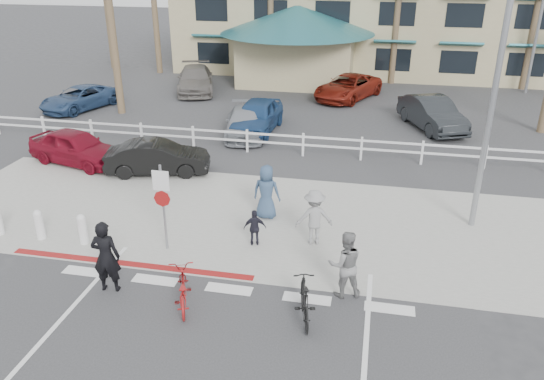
% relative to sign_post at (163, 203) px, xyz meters
% --- Properties ---
extents(ground, '(140.00, 140.00, 0.00)m').
position_rel_sign_post_xyz_m(ground, '(2.30, -2.20, -1.45)').
color(ground, '#333335').
extents(bike_path, '(12.00, 16.00, 0.01)m').
position_rel_sign_post_xyz_m(bike_path, '(2.30, -4.20, -1.45)').
color(bike_path, '#333335').
rests_on(bike_path, ground).
extents(sidewalk_plaza, '(22.00, 7.00, 0.01)m').
position_rel_sign_post_xyz_m(sidewalk_plaza, '(2.30, 2.30, -1.44)').
color(sidewalk_plaza, gray).
rests_on(sidewalk_plaza, ground).
extents(cross_street, '(40.00, 5.00, 0.01)m').
position_rel_sign_post_xyz_m(cross_street, '(2.30, 6.30, -1.45)').
color(cross_street, '#333335').
rests_on(cross_street, ground).
extents(parking_lot, '(50.00, 16.00, 0.01)m').
position_rel_sign_post_xyz_m(parking_lot, '(2.30, 15.80, -1.45)').
color(parking_lot, '#333335').
rests_on(parking_lot, ground).
extents(curb_red, '(7.00, 0.25, 0.02)m').
position_rel_sign_post_xyz_m(curb_red, '(-0.70, -1.00, -1.44)').
color(curb_red, maroon).
rests_on(curb_red, ground).
extents(rail_fence, '(29.40, 0.16, 1.00)m').
position_rel_sign_post_xyz_m(rail_fence, '(2.80, 8.30, -0.95)').
color(rail_fence, silver).
rests_on(rail_fence, ground).
extents(sign_post, '(0.50, 0.10, 2.90)m').
position_rel_sign_post_xyz_m(sign_post, '(0.00, 0.00, 0.00)').
color(sign_post, gray).
rests_on(sign_post, ground).
extents(bollard_0, '(0.26, 0.26, 0.95)m').
position_rel_sign_post_xyz_m(bollard_0, '(-2.50, -0.20, -0.97)').
color(bollard_0, silver).
rests_on(bollard_0, ground).
extents(bollard_1, '(0.26, 0.26, 0.95)m').
position_rel_sign_post_xyz_m(bollard_1, '(-3.90, -0.20, -0.97)').
color(bollard_1, silver).
rests_on(bollard_1, ground).
extents(streetlight_0, '(0.60, 2.00, 9.00)m').
position_rel_sign_post_xyz_m(streetlight_0, '(8.80, 3.30, 3.05)').
color(streetlight_0, gray).
rests_on(streetlight_0, ground).
extents(streetlight_1, '(0.60, 2.00, 9.50)m').
position_rel_sign_post_xyz_m(streetlight_1, '(14.30, 21.80, 3.30)').
color(streetlight_1, gray).
rests_on(streetlight_1, ground).
extents(bike_red, '(1.17, 1.82, 0.90)m').
position_rel_sign_post_xyz_m(bike_red, '(1.38, -2.43, -1.00)').
color(bike_red, maroon).
rests_on(bike_red, ground).
extents(rider_red, '(0.76, 0.55, 1.93)m').
position_rel_sign_post_xyz_m(rider_red, '(-0.65, -2.20, -0.48)').
color(rider_red, black).
rests_on(rider_red, ground).
extents(bike_black, '(0.86, 1.76, 1.02)m').
position_rel_sign_post_xyz_m(bike_black, '(4.34, -2.34, -0.94)').
color(bike_black, black).
rests_on(bike_black, ground).
extents(rider_black, '(1.00, 0.87, 1.76)m').
position_rel_sign_post_xyz_m(rider_black, '(5.16, -1.22, -0.57)').
color(rider_black, slate).
rests_on(rider_black, ground).
extents(pedestrian_a, '(1.23, 0.92, 1.69)m').
position_rel_sign_post_xyz_m(pedestrian_a, '(4.09, 1.19, -0.61)').
color(pedestrian_a, gray).
rests_on(pedestrian_a, ground).
extents(pedestrian_child, '(0.70, 0.43, 1.11)m').
position_rel_sign_post_xyz_m(pedestrian_child, '(2.43, 0.74, -0.89)').
color(pedestrian_child, black).
rests_on(pedestrian_child, ground).
extents(pedestrian_b, '(0.90, 0.62, 1.78)m').
position_rel_sign_post_xyz_m(pedestrian_b, '(2.39, 2.53, -0.56)').
color(pedestrian_b, navy).
rests_on(pedestrian_b, ground).
extents(car_white_sedan, '(4.11, 2.26, 1.29)m').
position_rel_sign_post_xyz_m(car_white_sedan, '(-2.48, 5.32, -0.81)').
color(car_white_sedan, black).
rests_on(car_white_sedan, ground).
extents(car_red_compact, '(4.34, 2.61, 1.38)m').
position_rel_sign_post_xyz_m(car_red_compact, '(-6.09, 5.66, -0.76)').
color(car_red_compact, maroon).
rests_on(car_red_compact, ground).
extents(lot_car_0, '(3.34, 4.83, 1.23)m').
position_rel_sign_post_xyz_m(lot_car_0, '(-10.21, 13.02, -0.84)').
color(lot_car_0, navy).
rests_on(lot_car_0, ground).
extents(lot_car_1, '(2.52, 4.46, 1.22)m').
position_rel_sign_post_xyz_m(lot_car_1, '(-0.36, 10.52, -0.84)').
color(lot_car_1, gray).
rests_on(lot_car_1, ground).
extents(lot_car_2, '(1.99, 4.56, 1.53)m').
position_rel_sign_post_xyz_m(lot_car_2, '(0.07, 11.12, -0.69)').
color(lot_car_2, navy).
rests_on(lot_car_2, ground).
extents(lot_car_3, '(3.30, 4.87, 1.52)m').
position_rel_sign_post_xyz_m(lot_car_3, '(8.19, 13.27, -0.69)').
color(lot_car_3, black).
rests_on(lot_car_3, ground).
extents(lot_car_4, '(3.55, 5.51, 1.49)m').
position_rel_sign_post_xyz_m(lot_car_4, '(-5.38, 18.05, -0.71)').
color(lot_car_4, '#67615D').
rests_on(lot_car_4, ground).
extents(lot_car_5, '(4.12, 5.46, 1.38)m').
position_rel_sign_post_xyz_m(lot_car_5, '(3.82, 18.17, -0.76)').
color(lot_car_5, maroon).
rests_on(lot_car_5, ground).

